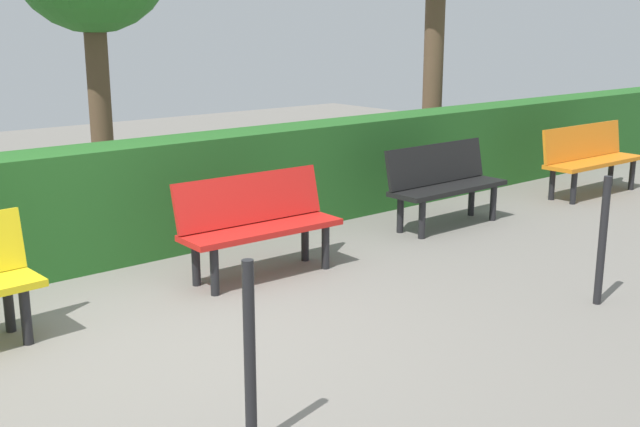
{
  "coord_description": "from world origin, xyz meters",
  "views": [
    {
      "loc": [
        2.37,
        4.48,
        2.1
      ],
      "look_at": [
        -1.66,
        -0.34,
        0.55
      ],
      "focal_mm": 43.39,
      "sensor_mm": 36.0,
      "label": 1
    }
  ],
  "objects": [
    {
      "name": "ground_plane",
      "position": [
        0.0,
        0.0,
        0.0
      ],
      "size": [
        22.62,
        22.62,
        0.0
      ],
      "primitive_type": "plane",
      "color": "gray"
    },
    {
      "name": "bench_orange",
      "position": [
        -6.36,
        -0.69,
        0.48
      ],
      "size": [
        1.61,
        0.48,
        0.86
      ],
      "rotation": [
        0.0,
        0.0,
        -0.02
      ],
      "color": "orange",
      "rests_on": "ground_plane"
    },
    {
      "name": "bench_black",
      "position": [
        -3.77,
        -0.82,
        0.48
      ],
      "size": [
        1.44,
        0.47,
        0.86
      ],
      "rotation": [
        0.0,
        0.0,
        0.0
      ],
      "color": "black",
      "rests_on": "ground_plane"
    },
    {
      "name": "bench_red",
      "position": [
        -1.28,
        -0.71,
        0.48
      ],
      "size": [
        1.43,
        0.52,
        0.86
      ],
      "rotation": [
        0.0,
        0.0,
        -0.04
      ],
      "color": "red",
      "rests_on": "ground_plane"
    },
    {
      "name": "hedge_row",
      "position": [
        -1.15,
        -1.91,
        0.52
      ],
      "size": [
        18.62,
        0.57,
        1.05
      ],
      "primitive_type": "cube",
      "color": "#266023",
      "rests_on": "ground_plane"
    },
    {
      "name": "railing_post_mid",
      "position": [
        -2.87,
        1.54,
        0.5
      ],
      "size": [
        0.06,
        0.06,
        1.0
      ],
      "primitive_type": "cylinder",
      "color": "black",
      "rests_on": "ground_plane"
    },
    {
      "name": "railing_post_far",
      "position": [
        0.37,
        1.54,
        0.5
      ],
      "size": [
        0.06,
        0.06,
        1.0
      ],
      "primitive_type": "cylinder",
      "color": "black",
      "rests_on": "ground_plane"
    }
  ]
}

